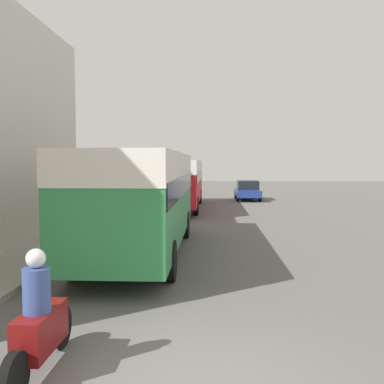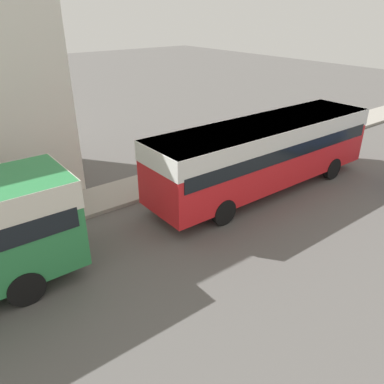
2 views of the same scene
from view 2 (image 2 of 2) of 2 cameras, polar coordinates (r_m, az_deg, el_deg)
name	(u,v)px [view 2 (image 2 of 2)]	position (r m, az deg, el deg)	size (l,w,h in m)	color
bus_following	(265,147)	(16.04, 11.13, 6.79)	(2.67, 10.87, 2.97)	red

